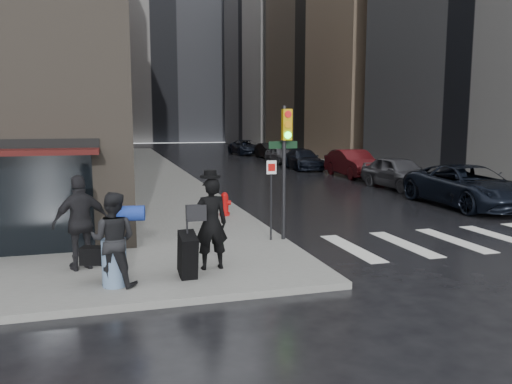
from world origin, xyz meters
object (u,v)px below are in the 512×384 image
man_greycoat (81,223)px  parked_car_4 (281,155)px  traffic_light (284,154)px  parked_car_0 (469,186)px  parked_car_6 (246,147)px  man_overcoat (206,228)px  parked_car_5 (269,151)px  man_jeans (113,239)px  parked_car_1 (398,173)px  parked_car_2 (353,163)px  parked_car_3 (303,159)px  fire_hydrant (225,205)px

man_greycoat → parked_car_4: man_greycoat is taller
traffic_light → parked_car_0: size_ratio=0.61×
parked_car_0 → parked_car_6: bearing=92.7°
man_overcoat → parked_car_6: man_overcoat is taller
parked_car_5 → man_jeans: bearing=-116.5°
parked_car_0 → parked_car_5: size_ratio=1.41×
parked_car_0 → parked_car_1: parked_car_0 is taller
traffic_light → parked_car_0: bearing=22.3°
parked_car_2 → man_jeans: bearing=-127.0°
man_overcoat → parked_car_2: 21.09m
parked_car_1 → parked_car_2: 5.58m
traffic_light → parked_car_3: 22.36m
fire_hydrant → parked_car_2: parked_car_2 is taller
fire_hydrant → parked_car_5: (10.34, 27.76, 0.18)m
man_greycoat → parked_car_4: size_ratio=0.52×
parked_car_0 → parked_car_6: (-0.21, 33.41, -0.07)m
man_greycoat → parked_car_3: size_ratio=0.42×
fire_hydrant → parked_car_0: bearing=-0.5°
parked_car_2 → parked_car_4: (-0.83, 11.14, -0.15)m
man_overcoat → traffic_light: bearing=-140.5°
parked_car_0 → parked_car_5: 27.84m
parked_car_1 → parked_car_3: bearing=91.9°
parked_car_0 → parked_car_3: size_ratio=1.21×
man_greycoat → man_overcoat: bearing=142.7°
man_overcoat → parked_car_1: 16.64m
parked_car_5 → parked_car_4: bearing=-101.7°
man_jeans → parked_car_6: 42.13m
traffic_light → parked_car_2: traffic_light is taller
man_jeans → traffic_light: traffic_light is taller
parked_car_4 → parked_car_6: size_ratio=0.74×
man_overcoat → fire_hydrant: (1.76, 6.14, -0.57)m
man_greycoat → fire_hydrant: (4.32, 5.30, -0.67)m
traffic_light → man_jeans: bearing=-149.1°
parked_car_1 → parked_car_0: bearing=-95.3°
man_greycoat → parked_car_3: (13.72, 21.93, -0.47)m
man_jeans → man_greycoat: bearing=-46.1°
traffic_light → fire_hydrant: 4.45m
man_overcoat → parked_car_0: size_ratio=0.37×
man_overcoat → parked_car_3: size_ratio=0.45×
parked_car_0 → man_jeans: bearing=-151.7°
man_jeans → parked_car_3: man_jeans is taller
man_overcoat → parked_car_3: bearing=-117.9°
parked_car_6 → parked_car_5: bearing=-86.4°
man_jeans → parked_car_0: 15.00m
parked_car_6 → parked_car_3: bearing=-94.7°
man_greycoat → parked_car_0: man_greycoat is taller
parked_car_3 → man_jeans: bearing=-115.3°
parked_car_3 → parked_car_6: size_ratio=0.90×
man_jeans → man_greycoat: 1.51m
parked_car_5 → parked_car_6: bearing=93.1°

